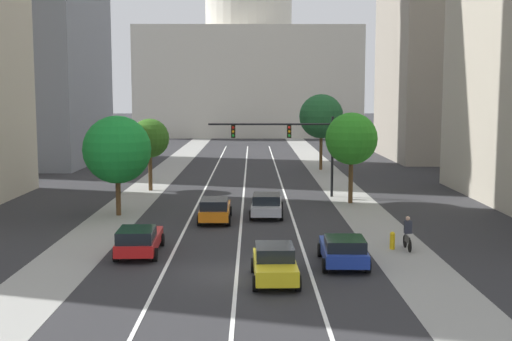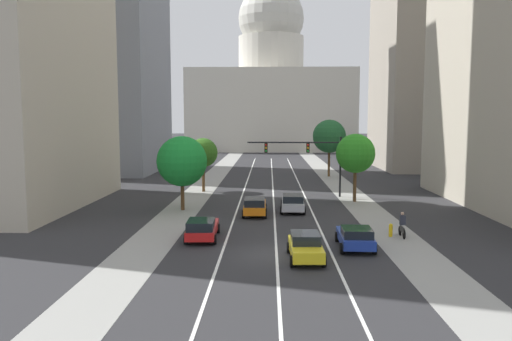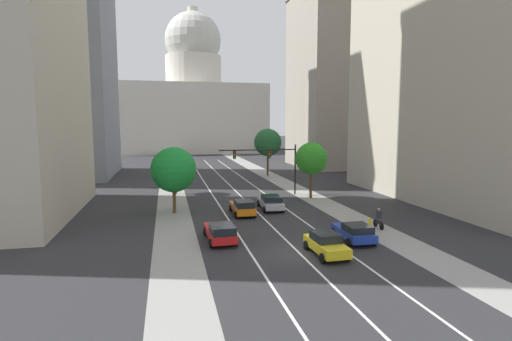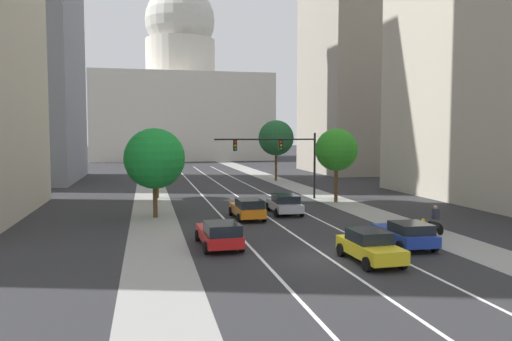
{
  "view_description": "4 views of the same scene",
  "coord_description": "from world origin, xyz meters",
  "px_view_note": "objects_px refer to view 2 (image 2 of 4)",
  "views": [
    {
      "loc": [
        0.67,
        -27.56,
        7.78
      ],
      "look_at": [
        0.95,
        19.45,
        2.27
      ],
      "focal_mm": 45.77,
      "sensor_mm": 36.0,
      "label": 1
    },
    {
      "loc": [
        -0.46,
        -28.14,
        7.9
      ],
      "look_at": [
        -1.59,
        14.57,
        3.41
      ],
      "focal_mm": 34.6,
      "sensor_mm": 36.0,
      "label": 2
    },
    {
      "loc": [
        -8.56,
        -25.42,
        8.72
      ],
      "look_at": [
        2.51,
        24.6,
        2.7
      ],
      "focal_mm": 28.43,
      "sensor_mm": 36.0,
      "label": 3
    },
    {
      "loc": [
        -8.56,
        -22.13,
        5.98
      ],
      "look_at": [
        2.89,
        29.36,
        2.13
      ],
      "focal_mm": 34.81,
      "sensor_mm": 36.0,
      "label": 4
    }
  ],
  "objects_px": {
    "street_tree_mid_left": "(182,161)",
    "street_tree_far_right": "(329,136)",
    "car_orange": "(255,206)",
    "car_red": "(202,228)",
    "car_yellow": "(306,246)",
    "traffic_signal_mast": "(309,154)",
    "street_tree_near_left": "(203,153)",
    "capitol_building": "(271,92)",
    "cyclist": "(402,225)",
    "fire_hydrant": "(391,230)",
    "car_silver": "(293,202)",
    "street_tree_near_right": "(355,154)",
    "car_blue": "(355,237)"
  },
  "relations": [
    {
      "from": "car_silver",
      "to": "fire_hydrant",
      "type": "xyz_separation_m",
      "value": [
        6.13,
        -9.05,
        -0.3
      ]
    },
    {
      "from": "car_silver",
      "to": "street_tree_far_right",
      "type": "xyz_separation_m",
      "value": [
        6.17,
        25.83,
        4.75
      ]
    },
    {
      "from": "car_orange",
      "to": "street_tree_near_left",
      "type": "bearing_deg",
      "value": 24.11
    },
    {
      "from": "car_yellow",
      "to": "street_tree_near_left",
      "type": "xyz_separation_m",
      "value": [
        -9.2,
        25.89,
        3.46
      ]
    },
    {
      "from": "car_silver",
      "to": "traffic_signal_mast",
      "type": "height_order",
      "value": "traffic_signal_mast"
    },
    {
      "from": "street_tree_near_left",
      "to": "street_tree_mid_left",
      "type": "bearing_deg",
      "value": -91.94
    },
    {
      "from": "car_red",
      "to": "cyclist",
      "type": "distance_m",
      "value": 13.32
    },
    {
      "from": "car_red",
      "to": "car_blue",
      "type": "xyz_separation_m",
      "value": [
        9.66,
        -2.01,
        -0.03
      ]
    },
    {
      "from": "capitol_building",
      "to": "cyclist",
      "type": "bearing_deg",
      "value": -84.98
    },
    {
      "from": "car_red",
      "to": "traffic_signal_mast",
      "type": "bearing_deg",
      "value": -26.89
    },
    {
      "from": "car_orange",
      "to": "traffic_signal_mast",
      "type": "height_order",
      "value": "traffic_signal_mast"
    },
    {
      "from": "capitol_building",
      "to": "fire_hydrant",
      "type": "relative_size",
      "value": 47.19
    },
    {
      "from": "car_blue",
      "to": "car_yellow",
      "type": "xyz_separation_m",
      "value": [
        -3.22,
        -2.45,
        0.04
      ]
    },
    {
      "from": "car_yellow",
      "to": "traffic_signal_mast",
      "type": "height_order",
      "value": "traffic_signal_mast"
    },
    {
      "from": "car_silver",
      "to": "traffic_signal_mast",
      "type": "distance_m",
      "value": 8.97
    },
    {
      "from": "car_orange",
      "to": "street_tree_near_left",
      "type": "distance_m",
      "value": 14.78
    },
    {
      "from": "capitol_building",
      "to": "car_red",
      "type": "xyz_separation_m",
      "value": [
        -4.83,
        -97.29,
        -14.14
      ]
    },
    {
      "from": "car_blue",
      "to": "street_tree_far_right",
      "type": "relative_size",
      "value": 0.55
    },
    {
      "from": "car_orange",
      "to": "street_tree_near_right",
      "type": "relative_size",
      "value": 0.71
    },
    {
      "from": "traffic_signal_mast",
      "to": "fire_hydrant",
      "type": "distance_m",
      "value": 17.94
    },
    {
      "from": "traffic_signal_mast",
      "to": "street_tree_near_left",
      "type": "xyz_separation_m",
      "value": [
        -11.18,
        3.33,
        -0.18
      ]
    },
    {
      "from": "street_tree_mid_left",
      "to": "street_tree_near_left",
      "type": "relative_size",
      "value": 1.1
    },
    {
      "from": "car_blue",
      "to": "cyclist",
      "type": "distance_m",
      "value": 4.68
    },
    {
      "from": "street_tree_mid_left",
      "to": "street_tree_far_right",
      "type": "bearing_deg",
      "value": 58.3
    },
    {
      "from": "car_silver",
      "to": "street_tree_mid_left",
      "type": "relative_size",
      "value": 0.75
    },
    {
      "from": "car_yellow",
      "to": "street_tree_far_right",
      "type": "bearing_deg",
      "value": -10.02
    },
    {
      "from": "car_blue",
      "to": "car_orange",
      "type": "bearing_deg",
      "value": 33.59
    },
    {
      "from": "fire_hydrant",
      "to": "cyclist",
      "type": "relative_size",
      "value": 0.53
    },
    {
      "from": "cyclist",
      "to": "street_tree_near_left",
      "type": "xyz_separation_m",
      "value": [
        -16.05,
        20.49,
        3.38
      ]
    },
    {
      "from": "car_orange",
      "to": "car_red",
      "type": "distance_m",
      "value": 8.95
    },
    {
      "from": "car_blue",
      "to": "street_tree_near_left",
      "type": "distance_m",
      "value": 26.75
    },
    {
      "from": "car_orange",
      "to": "street_tree_mid_left",
      "type": "distance_m",
      "value": 7.54
    },
    {
      "from": "car_orange",
      "to": "traffic_signal_mast",
      "type": "distance_m",
      "value": 11.63
    },
    {
      "from": "car_yellow",
      "to": "fire_hydrant",
      "type": "bearing_deg",
      "value": -49.15
    },
    {
      "from": "street_tree_far_right",
      "to": "street_tree_mid_left",
      "type": "xyz_separation_m",
      "value": [
        -15.74,
        -25.49,
        -1.26
      ]
    },
    {
      "from": "street_tree_near_right",
      "to": "street_tree_mid_left",
      "type": "height_order",
      "value": "street_tree_near_right"
    },
    {
      "from": "car_red",
      "to": "street_tree_near_left",
      "type": "xyz_separation_m",
      "value": [
        -2.76,
        21.43,
        3.47
      ]
    },
    {
      "from": "car_red",
      "to": "cyclist",
      "type": "xyz_separation_m",
      "value": [
        13.29,
        0.94,
        0.09
      ]
    },
    {
      "from": "car_orange",
      "to": "car_silver",
      "type": "relative_size",
      "value": 0.96
    },
    {
      "from": "capitol_building",
      "to": "car_orange",
      "type": "distance_m",
      "value": 90.06
    },
    {
      "from": "street_tree_near_left",
      "to": "car_red",
      "type": "bearing_deg",
      "value": -82.66
    },
    {
      "from": "car_yellow",
      "to": "street_tree_near_right",
      "type": "bearing_deg",
      "value": -18.65
    },
    {
      "from": "car_orange",
      "to": "street_tree_near_right",
      "type": "xyz_separation_m",
      "value": [
        9.35,
        6.85,
        3.84
      ]
    },
    {
      "from": "street_tree_mid_left",
      "to": "fire_hydrant",
      "type": "bearing_deg",
      "value": -30.89
    },
    {
      "from": "street_tree_mid_left",
      "to": "car_orange",
      "type": "bearing_deg",
      "value": -18.6
    },
    {
      "from": "capitol_building",
      "to": "car_red",
      "type": "distance_m",
      "value": 98.43
    },
    {
      "from": "fire_hydrant",
      "to": "street_tree_mid_left",
      "type": "relative_size",
      "value": 0.14
    },
    {
      "from": "street_tree_far_right",
      "to": "street_tree_mid_left",
      "type": "relative_size",
      "value": 1.21
    },
    {
      "from": "cyclist",
      "to": "street_tree_mid_left",
      "type": "xyz_separation_m",
      "value": [
        -16.42,
        9.55,
        3.4
      ]
    },
    {
      "from": "street_tree_far_right",
      "to": "car_yellow",
      "type": "bearing_deg",
      "value": -98.68
    }
  ]
}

